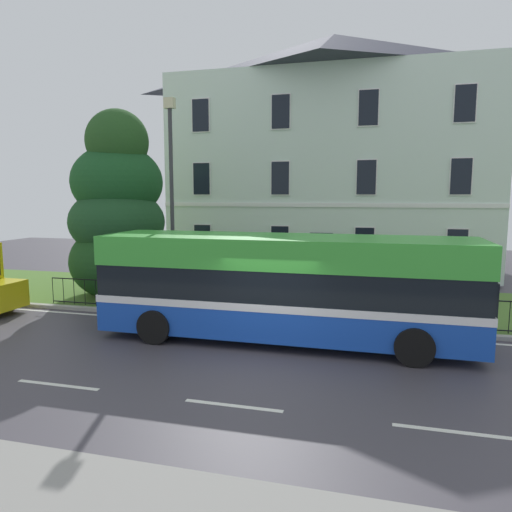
# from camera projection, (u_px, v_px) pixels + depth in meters

# --- Properties ---
(ground_plane) EXTENTS (60.00, 56.00, 0.18)m
(ground_plane) POSITION_uv_depth(u_px,v_px,m) (268.00, 355.00, 12.04)
(ground_plane) COLOR #413E46
(georgian_townhouse) EXTENTS (16.46, 8.88, 12.61)m
(georgian_townhouse) POSITION_uv_depth(u_px,v_px,m) (332.00, 152.00, 25.75)
(georgian_townhouse) COLOR silver
(georgian_townhouse) RESTS_ON ground_plane
(iron_verge_railing) EXTENTS (18.11, 0.04, 0.97)m
(iron_verge_railing) POSITION_uv_depth(u_px,v_px,m) (293.00, 304.00, 14.93)
(iron_verge_railing) COLOR black
(iron_verge_railing) RESTS_ON ground_plane
(evergreen_tree) EXTENTS (4.33, 4.33, 7.58)m
(evergreen_tree) POSITION_uv_depth(u_px,v_px,m) (121.00, 220.00, 18.53)
(evergreen_tree) COLOR #423328
(evergreen_tree) RESTS_ON ground_plane
(single_decker_bus) EXTENTS (10.45, 2.73, 2.97)m
(single_decker_bus) POSITION_uv_depth(u_px,v_px,m) (285.00, 286.00, 13.01)
(single_decker_bus) COLOR #1847B6
(single_decker_bus) RESTS_ON ground_plane
(street_lamp_post) EXTENTS (0.36, 0.24, 7.35)m
(street_lamp_post) POSITION_uv_depth(u_px,v_px,m) (172.00, 190.00, 16.51)
(street_lamp_post) COLOR #333338
(street_lamp_post) RESTS_ON ground_plane
(litter_bin) EXTENTS (0.55, 0.55, 1.15)m
(litter_bin) POSITION_uv_depth(u_px,v_px,m) (242.00, 295.00, 15.97)
(litter_bin) COLOR #23472D
(litter_bin) RESTS_ON ground_plane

